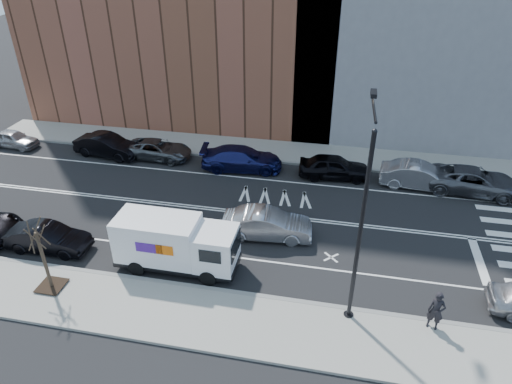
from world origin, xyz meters
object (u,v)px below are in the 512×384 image
at_px(driving_sedan, 267,224).
at_px(pedestrian, 436,311).
at_px(fedex_van, 175,243).
at_px(far_parked_b, 108,146).
at_px(far_parked_a, 13,139).

xyz_separation_m(driving_sedan, pedestrian, (8.21, -5.28, 0.28)).
bearing_deg(driving_sedan, pedestrian, -128.22).
bearing_deg(fedex_van, pedestrian, -8.17).
bearing_deg(pedestrian, far_parked_b, 164.44).
bearing_deg(far_parked_b, far_parked_a, 97.77).
bearing_deg(far_parked_b, pedestrian, -113.01).
xyz_separation_m(far_parked_a, pedestrian, (29.75, -13.07, 0.42)).
distance_m(fedex_van, far_parked_b, 14.75).
bearing_deg(far_parked_b, driving_sedan, -111.87).
bearing_deg(driving_sedan, fedex_van, 125.48).
bearing_deg(driving_sedan, far_parked_a, 64.67).
bearing_deg(far_parked_a, far_parked_b, -85.20).
height_order(fedex_van, far_parked_b, fedex_van).
bearing_deg(far_parked_a, pedestrian, -108.74).
xyz_separation_m(far_parked_b, driving_sedan, (13.54, -7.76, -0.01)).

